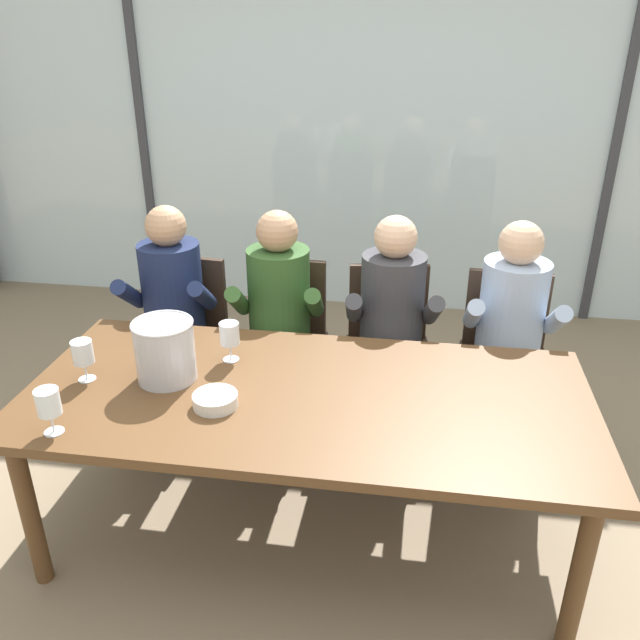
{
  "coord_description": "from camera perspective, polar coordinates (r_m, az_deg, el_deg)",
  "views": [
    {
      "loc": [
        0.38,
        -2.13,
        2.06
      ],
      "look_at": [
        0.0,
        0.35,
        0.87
      ],
      "focal_mm": 36.18,
      "sensor_mm": 36.0,
      "label": 1
    }
  ],
  "objects": [
    {
      "name": "ground",
      "position": [
        3.77,
        1.53,
        -7.86
      ],
      "size": [
        14.0,
        14.0,
        0.0
      ],
      "primitive_type": "plane",
      "color": "#847056"
    },
    {
      "name": "window_glass_panel",
      "position": [
        4.75,
        4.22,
        16.06
      ],
      "size": [
        7.42,
        0.03,
        2.6
      ],
      "primitive_type": "cube",
      "color": "silver",
      "rests_on": "ground"
    },
    {
      "name": "window_mullion_left",
      "position": [
        5.14,
        -15.44,
        15.98
      ],
      "size": [
        0.06,
        0.06,
        2.6
      ],
      "primitive_type": "cube",
      "color": "#38383D",
      "rests_on": "ground"
    },
    {
      "name": "window_mullion_right",
      "position": [
        4.89,
        24.73,
        14.17
      ],
      "size": [
        0.06,
        0.06,
        2.6
      ],
      "primitive_type": "cube",
      "color": "#38383D",
      "rests_on": "ground"
    },
    {
      "name": "hillside_vineyard",
      "position": [
        9.09,
        6.62,
        17.67
      ],
      "size": [
        13.42,
        2.4,
        1.74
      ],
      "primitive_type": "cube",
      "color": "#386633",
      "rests_on": "ground"
    },
    {
      "name": "dining_table",
      "position": [
        2.58,
        -1.2,
        -7.67
      ],
      "size": [
        2.22,
        1.02,
        0.72
      ],
      "color": "brown",
      "rests_on": "ground"
    },
    {
      "name": "chair_near_curtain",
      "position": [
        3.61,
        -11.91,
        -0.55
      ],
      "size": [
        0.48,
        0.48,
        0.88
      ],
      "rotation": [
        0.0,
        0.0,
        -0.1
      ],
      "color": "#332319",
      "rests_on": "ground"
    },
    {
      "name": "chair_left_of_center",
      "position": [
        3.5,
        -3.2,
        -0.87
      ],
      "size": [
        0.45,
        0.45,
        0.88
      ],
      "rotation": [
        0.0,
        0.0,
        -0.03
      ],
      "color": "#332319",
      "rests_on": "ground"
    },
    {
      "name": "chair_center",
      "position": [
        3.44,
        6.05,
        -1.5
      ],
      "size": [
        0.49,
        0.49,
        0.88
      ],
      "rotation": [
        0.0,
        0.0,
        0.13
      ],
      "color": "#332319",
      "rests_on": "ground"
    },
    {
      "name": "chair_right_of_center",
      "position": [
        3.47,
        15.92,
        -2.19
      ],
      "size": [
        0.47,
        0.47,
        0.88
      ],
      "rotation": [
        0.0,
        0.0,
        -0.06
      ],
      "color": "#332319",
      "rests_on": "ground"
    },
    {
      "name": "person_navy_polo",
      "position": [
        3.45,
        -13.15,
        1.2
      ],
      "size": [
        0.49,
        0.63,
        1.2
      ],
      "rotation": [
        0.0,
        0.0,
        0.1
      ],
      "color": "#192347",
      "rests_on": "ground"
    },
    {
      "name": "person_olive_shirt",
      "position": [
        3.29,
        -3.77,
        0.61
      ],
      "size": [
        0.49,
        0.63,
        1.2
      ],
      "rotation": [
        0.0,
        0.0,
        0.1
      ],
      "color": "#2D5123",
      "rests_on": "ground"
    },
    {
      "name": "person_charcoal_jacket",
      "position": [
        3.22,
        6.39,
        -0.06
      ],
      "size": [
        0.48,
        0.63,
        1.2
      ],
      "rotation": [
        0.0,
        0.0,
        0.08
      ],
      "color": "#38383D",
      "rests_on": "ground"
    },
    {
      "name": "person_pale_blue_shirt",
      "position": [
        3.25,
        16.57,
        -0.73
      ],
      "size": [
        0.47,
        0.62,
        1.2
      ],
      "rotation": [
        0.0,
        0.0,
        -0.03
      ],
      "color": "#9EB2D1",
      "rests_on": "ground"
    },
    {
      "name": "ice_bucket_primary",
      "position": [
        2.65,
        -13.56,
        -2.59
      ],
      "size": [
        0.25,
        0.25,
        0.25
      ],
      "color": "#B7B7BC",
      "rests_on": "dining_table"
    },
    {
      "name": "tasting_bowl",
      "position": [
        2.48,
        -9.24,
        -7.02
      ],
      "size": [
        0.17,
        0.17,
        0.05
      ],
      "primitive_type": "cylinder",
      "color": "silver",
      "rests_on": "dining_table"
    },
    {
      "name": "wine_glass_by_left_taster",
      "position": [
        2.44,
        -22.89,
        -6.87
      ],
      "size": [
        0.08,
        0.08,
        0.17
      ],
      "color": "silver",
      "rests_on": "dining_table"
    },
    {
      "name": "wine_glass_near_bucket",
      "position": [
        2.74,
        -8.01,
        -1.35
      ],
      "size": [
        0.08,
        0.08,
        0.17
      ],
      "color": "silver",
      "rests_on": "dining_table"
    },
    {
      "name": "wine_glass_center_pour",
      "position": [
        2.74,
        -20.24,
        -2.83
      ],
      "size": [
        0.08,
        0.08,
        0.17
      ],
      "color": "silver",
      "rests_on": "dining_table"
    }
  ]
}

